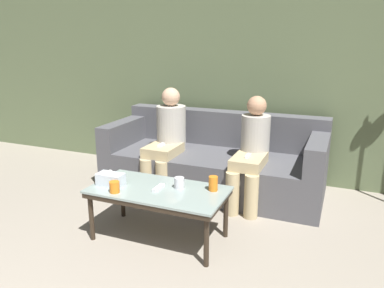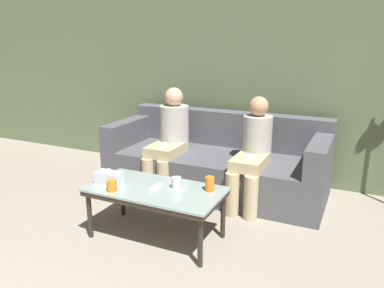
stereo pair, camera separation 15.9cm
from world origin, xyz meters
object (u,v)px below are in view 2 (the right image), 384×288
at_px(game_remote, 155,187).
at_px(tissue_box, 109,178).
at_px(couch, 217,162).
at_px(cup_near_right, 112,186).
at_px(coffee_table, 156,193).
at_px(cup_far_center, 210,184).
at_px(seated_person_mid_left, 253,150).
at_px(seated_person_left_end, 170,137).
at_px(cup_near_left, 176,183).

bearing_deg(game_remote, tissue_box, -169.17).
bearing_deg(couch, tissue_box, -109.05).
xyz_separation_m(cup_near_right, tissue_box, (-0.12, 0.12, 0.01)).
bearing_deg(tissue_box, coffee_table, 10.83).
bearing_deg(cup_near_right, game_remote, 34.72).
bearing_deg(cup_far_center, cup_near_right, -154.56).
xyz_separation_m(game_remote, seated_person_mid_left, (0.52, 0.98, 0.11)).
relative_size(cup_far_center, seated_person_mid_left, 0.11).
bearing_deg(cup_far_center, seated_person_left_end, 133.55).
height_order(coffee_table, game_remote, game_remote).
bearing_deg(cup_far_center, seated_person_mid_left, 83.27).
bearing_deg(seated_person_left_end, coffee_table, -67.68).
bearing_deg(cup_far_center, tissue_box, -165.34).
relative_size(couch, coffee_table, 2.12).
distance_m(cup_near_left, seated_person_left_end, 1.09).
xyz_separation_m(couch, cup_near_left, (0.10, -1.14, 0.18)).
xyz_separation_m(tissue_box, game_remote, (0.40, 0.08, -0.04)).
distance_m(couch, cup_near_right, 1.47).
relative_size(couch, cup_far_center, 19.94).
distance_m(seated_person_left_end, seated_person_mid_left, 0.93).
bearing_deg(tissue_box, cup_near_right, -45.58).
distance_m(couch, cup_near_left, 1.16).
bearing_deg(tissue_box, game_remote, 10.83).
distance_m(cup_far_center, seated_person_left_end, 1.21).
distance_m(cup_near_left, cup_far_center, 0.27).
xyz_separation_m(cup_near_left, tissue_box, (-0.55, -0.16, 0.01)).
xyz_separation_m(coffee_table, cup_far_center, (0.42, 0.14, 0.10)).
distance_m(game_remote, seated_person_left_end, 1.10).
xyz_separation_m(tissue_box, seated_person_mid_left, (0.91, 1.06, 0.07)).
height_order(game_remote, seated_person_mid_left, seated_person_mid_left).
distance_m(couch, seated_person_left_end, 0.59).
xyz_separation_m(couch, seated_person_mid_left, (0.47, -0.24, 0.26)).
distance_m(cup_near_right, seated_person_mid_left, 1.42).
height_order(cup_far_center, tissue_box, tissue_box).
bearing_deg(tissue_box, seated_person_left_end, 90.90).
distance_m(cup_near_left, tissue_box, 0.57).
distance_m(couch, cup_far_center, 1.16).
relative_size(coffee_table, seated_person_mid_left, 1.03).
height_order(coffee_table, cup_far_center, cup_far_center).
distance_m(coffee_table, cup_far_center, 0.45).
bearing_deg(seated_person_left_end, cup_far_center, -46.45).
relative_size(cup_near_left, seated_person_left_end, 0.08).
height_order(coffee_table, cup_near_left, cup_near_left).
height_order(cup_near_left, cup_near_right, cup_near_right).
bearing_deg(coffee_table, tissue_box, -169.17).
distance_m(cup_far_center, seated_person_mid_left, 0.85).
xyz_separation_m(couch, game_remote, (-0.05, -1.22, 0.15)).
bearing_deg(game_remote, seated_person_mid_left, 62.29).
relative_size(coffee_table, cup_near_left, 12.40).
bearing_deg(seated_person_mid_left, coffee_table, -117.71).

